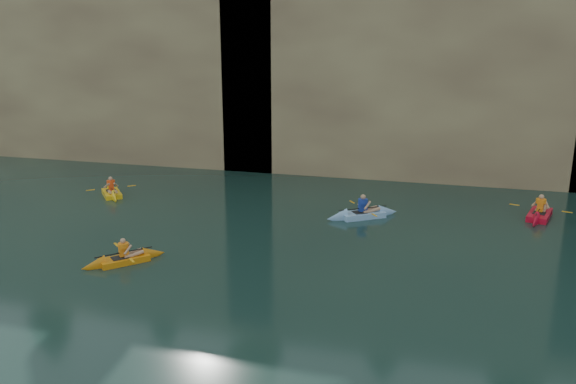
# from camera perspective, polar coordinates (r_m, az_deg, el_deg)

# --- Properties ---
(cliff) EXTENTS (70.00, 16.00, 12.00)m
(cliff) POSITION_cam_1_polar(r_m,az_deg,el_deg) (39.46, 12.15, 12.49)
(cliff) COLOR tan
(cliff) RESTS_ON ground
(cliff_slab_west) EXTENTS (26.00, 2.40, 10.56)m
(cliff_slab_west) POSITION_cam_1_polar(r_m,az_deg,el_deg) (39.20, -19.97, 10.87)
(cliff_slab_west) COLOR tan
(cliff_slab_west) RESTS_ON ground
(cliff_slab_center) EXTENTS (24.00, 2.40, 11.40)m
(cliff_slab_center) POSITION_cam_1_polar(r_m,az_deg,el_deg) (32.00, 14.84, 11.30)
(cliff_slab_center) COLOR tan
(cliff_slab_center) RESTS_ON ground
(sea_cave_west) EXTENTS (4.50, 1.00, 4.00)m
(sea_cave_west) POSITION_cam_1_polar(r_m,az_deg,el_deg) (37.87, -17.61, 5.95)
(sea_cave_west) COLOR black
(sea_cave_west) RESTS_ON ground
(sea_cave_center) EXTENTS (3.50, 1.00, 3.20)m
(sea_cave_center) POSITION_cam_1_polar(r_m,az_deg,el_deg) (32.52, 3.69, 4.53)
(sea_cave_center) COLOR black
(sea_cave_center) RESTS_ON ground
(kayaker_orange) EXTENTS (2.47, 2.65, 1.12)m
(kayaker_orange) POSITION_cam_1_polar(r_m,az_deg,el_deg) (20.56, -16.30, -6.54)
(kayaker_orange) COLOR orange
(kayaker_orange) RESTS_ON ground
(kayaker_red_far) EXTENTS (2.48, 3.64, 1.31)m
(kayaker_red_far) POSITION_cam_1_polar(r_m,az_deg,el_deg) (27.04, 24.18, -2.07)
(kayaker_red_far) COLOR red
(kayaker_red_far) RESTS_ON ground
(kayaker_yellow) EXTENTS (2.53, 2.76, 1.23)m
(kayaker_yellow) POSITION_cam_1_polar(r_m,az_deg,el_deg) (29.54, -17.47, -0.09)
(kayaker_yellow) COLOR yellow
(kayaker_yellow) RESTS_ON ground
(kayaker_ltblue_mid) EXTENTS (3.25, 2.62, 1.31)m
(kayaker_ltblue_mid) POSITION_cam_1_polar(r_m,az_deg,el_deg) (24.90, 7.58, -2.24)
(kayaker_ltblue_mid) COLOR #86B3E1
(kayaker_ltblue_mid) RESTS_ON ground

